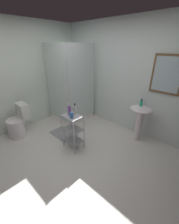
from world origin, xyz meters
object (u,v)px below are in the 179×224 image
pedestal_sink (140,117)px  conditioner_bottle_purple (69,110)px  shower_stall (71,104)px  rinse_cup (71,115)px  hand_soap_bottle (141,103)px  storage_cart (73,129)px  bath_mat (63,134)px  toilet (18,123)px  lotion_bottle_white (75,109)px

pedestal_sink → conditioner_bottle_purple: 1.50m
shower_stall → rinse_cup: bearing=-39.6°
hand_soap_bottle → storage_cart: bearing=-124.5°
bath_mat → shower_stall: bearing=124.0°
conditioner_bottle_purple → toilet: bearing=-154.2°
conditioner_bottle_purple → lotion_bottle_white: 0.11m
toilet → storage_cart: (1.27, 0.57, 0.12)m
storage_cart → lotion_bottle_white: size_ratio=3.31×
pedestal_sink → toilet: bearing=-140.5°
lotion_bottle_white → conditioner_bottle_purple: bearing=-125.2°
pedestal_sink → toilet: pedestal_sink is taller
toilet → storage_cart: toilet is taller
storage_cart → conditioner_bottle_purple: (-0.08, 0.00, 0.40)m
rinse_cup → pedestal_sink: bearing=57.1°
toilet → lotion_bottle_white: 1.51m
bath_mat → storage_cart: bearing=-14.5°
lotion_bottle_white → bath_mat: bearing=174.3°
pedestal_sink → rinse_cup: 1.47m
pedestal_sink → toilet: size_ratio=1.07×
shower_stall → conditioner_bottle_purple: shower_stall is taller
hand_soap_bottle → rinse_cup: 1.45m
shower_stall → toilet: (-0.25, -1.40, -0.15)m
shower_stall → conditioner_bottle_purple: (0.94, -0.83, 0.38)m
conditioner_bottle_purple → bath_mat: size_ratio=0.39×
toilet → lotion_bottle_white: bearing=27.9°
storage_cart → lotion_bottle_white: bearing=100.1°
lotion_bottle_white → bath_mat: size_ratio=0.37×
shower_stall → bath_mat: size_ratio=3.33×
toilet → hand_soap_bottle: size_ratio=4.94×
hand_soap_bottle → lotion_bottle_white: bearing=-127.2°
pedestal_sink → conditioner_bottle_purple: size_ratio=3.48×
lotion_bottle_white → bath_mat: 0.99m
storage_cart → conditioner_bottle_purple: bearing=177.2°
pedestal_sink → bath_mat: bearing=-143.8°
lotion_bottle_white → rinse_cup: 0.16m
shower_stall → lotion_bottle_white: bearing=-36.4°
shower_stall → pedestal_sink: (1.86, 0.34, 0.12)m
conditioner_bottle_purple → rinse_cup: bearing=-24.7°
storage_cart → hand_soap_bottle: (0.81, 1.17, 0.44)m
hand_soap_bottle → rinse_cup: size_ratio=1.55×
conditioner_bottle_purple → bath_mat: 0.97m
lotion_bottle_white → bath_mat: (-0.54, 0.05, -0.83)m
shower_stall → bath_mat: bearing=-56.0°
pedestal_sink → conditioner_bottle_purple: conditioner_bottle_purple is taller
pedestal_sink → bath_mat: 1.82m
hand_soap_bottle → rinse_cup: (-0.76, -1.23, -0.09)m
hand_soap_bottle → conditioner_bottle_purple: (-0.88, -1.17, -0.04)m
pedestal_sink → storage_cart: size_ratio=1.09×
conditioner_bottle_purple → lotion_bottle_white: conditioner_bottle_purple is taller
conditioner_bottle_purple → rinse_cup: (0.12, -0.06, -0.05)m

